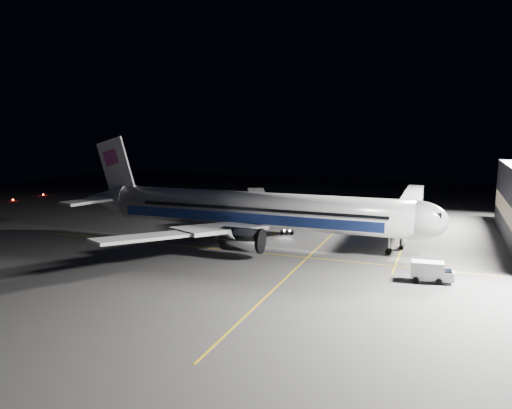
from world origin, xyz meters
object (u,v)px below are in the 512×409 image
object	(u,v)px
baggage_tug	(288,229)
safety_cone_c	(263,235)
jet_bridge	(410,205)
service_truck	(431,271)
safety_cone_a	(252,234)
airliner	(250,210)
safety_cone_b	(274,232)

from	to	relation	value
baggage_tug	safety_cone_c	xyz separation A→B (m)	(-3.11, -3.99, -0.48)
jet_bridge	service_truck	distance (m)	30.03
jet_bridge	safety_cone_a	distance (m)	28.40
jet_bridge	safety_cone_c	world-z (taller)	jet_bridge
service_truck	safety_cone_c	bearing A→B (deg)	145.27
airliner	safety_cone_a	bearing A→B (deg)	107.17
service_truck	jet_bridge	bearing A→B (deg)	93.93
service_truck	safety_cone_c	distance (m)	31.13
airliner	baggage_tug	size ratio (longest dim) A/B	24.11
safety_cone_b	baggage_tug	bearing A→B (deg)	16.22
jet_bridge	safety_cone_b	world-z (taller)	jet_bridge
service_truck	safety_cone_a	xyz separation A→B (m)	(-28.94, 15.43, -0.99)
airliner	service_truck	xyz separation A→B (m)	(27.71, -11.43, -3.85)
safety_cone_a	safety_cone_b	distance (m)	4.33
baggage_tug	safety_cone_a	bearing A→B (deg)	-150.94
baggage_tug	safety_cone_c	distance (m)	5.08
service_truck	safety_cone_c	xyz separation A→B (m)	(-27.01, 15.43, -1.02)
airliner	safety_cone_c	distance (m)	6.34
safety_cone_b	jet_bridge	bearing A→B (deg)	26.45
safety_cone_a	safety_cone_c	distance (m)	1.93
safety_cone_c	service_truck	bearing A→B (deg)	-29.73
safety_cone_b	safety_cone_c	xyz separation A→B (m)	(-0.83, -3.33, 0.02)
service_truck	safety_cone_a	distance (m)	32.82
service_truck	safety_cone_c	size ratio (longest dim) A/B	8.61
jet_bridge	safety_cone_b	xyz separation A→B (m)	(-21.55, -10.72, -4.32)
service_truck	safety_cone_b	distance (m)	32.23
airliner	jet_bridge	bearing A→B (deg)	38.04
airliner	safety_cone_a	size ratio (longest dim) A/B	96.61
safety_cone_c	baggage_tug	bearing A→B (deg)	52.13
airliner	safety_cone_c	bearing A→B (deg)	80.16
baggage_tug	safety_cone_b	distance (m)	2.42
safety_cone_c	safety_cone_b	bearing A→B (deg)	75.99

